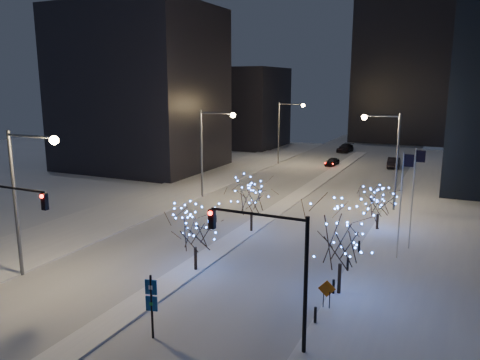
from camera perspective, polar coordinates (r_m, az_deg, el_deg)
The scene contains 25 objects.
ground at distance 28.27m, azimuth -14.54°, elevation -16.02°, with size 160.00×160.00×0.00m, color white.
road at distance 57.89m, azimuth 8.01°, elevation -1.32°, with size 20.00×130.00×0.02m, color silver.
median at distance 53.24m, azimuth 6.41°, elevation -2.36°, with size 2.00×80.00×0.15m, color silver.
east_sidewalk at distance 41.07m, azimuth 22.01°, elevation -7.47°, with size 10.00×90.00×0.15m, color silver.
west_sidewalk at distance 51.11m, azimuth -12.43°, elevation -3.17°, with size 8.00×90.00×0.15m, color silver.
filler_west_near at distance 73.85m, azimuth -12.05°, elevation 10.74°, with size 22.00×18.00×24.00m, color black.
filler_west_far at distance 98.70m, azimuth -0.34°, elevation 8.86°, with size 18.00×16.00×16.00m, color black.
horizon_block at distance 111.74m, azimuth 20.48°, elevation 15.16°, with size 24.00×14.00×42.00m, color black.
street_lamp_w_near at distance 33.56m, azimuth -24.77°, elevation -0.50°, with size 4.40×0.56×10.00m.
street_lamp_w_mid at distance 52.91m, azimuth -3.73°, elevation 4.68°, with size 4.40×0.56×10.00m.
street_lamp_w_far at distance 75.65m, azimuth 5.50°, elevation 6.78°, with size 4.40×0.56×10.00m.
street_lamp_east at distance 49.81m, azimuth 17.64°, elevation 3.66°, with size 3.90×0.56×10.00m.
traffic_signal_west at distance 32.35m, azimuth -26.63°, elevation -4.27°, with size 5.26×0.43×7.00m.
traffic_signal_east at distance 22.86m, azimuth 4.30°, elevation -9.40°, with size 5.26×0.43×7.00m.
flagpoles at distance 37.26m, azimuth 19.80°, elevation -1.66°, with size 1.35×2.60×8.00m.
bollards at distance 32.12m, azimuth 12.21°, elevation -11.23°, with size 0.16×12.16×0.90m.
car_near at distance 75.96m, azimuth 11.17°, elevation 2.18°, with size 1.53×3.81×1.30m, color black.
car_mid at distance 76.82m, azimuth 18.24°, elevation 2.05°, with size 1.74×4.99×1.64m, color black.
car_far at distance 91.81m, azimuth 12.71°, elevation 3.82°, with size 2.14×5.25×1.52m, color black.
holiday_tree_median_near at distance 32.55m, azimuth -5.52°, elevation -5.88°, with size 4.69×4.69×4.68m.
holiday_tree_median_far at distance 40.82m, azimuth 1.42°, elevation -1.95°, with size 4.26×4.26×4.94m.
holiday_tree_plaza_near at distance 29.26m, azimuth 12.25°, elevation -6.68°, with size 4.96×4.96×5.91m.
holiday_tree_plaza_far at distance 43.22m, azimuth 16.55°, elevation -2.37°, with size 3.97×3.97×4.20m.
wayfinding_sign at distance 25.02m, azimuth -10.74°, elevation -14.17°, with size 0.62×0.22×3.49m.
construction_sign at distance 28.25m, azimuth 10.53°, elevation -13.19°, with size 1.01×0.31×1.71m.
Camera 1 is at (16.45, -18.96, 13.00)m, focal length 35.00 mm.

